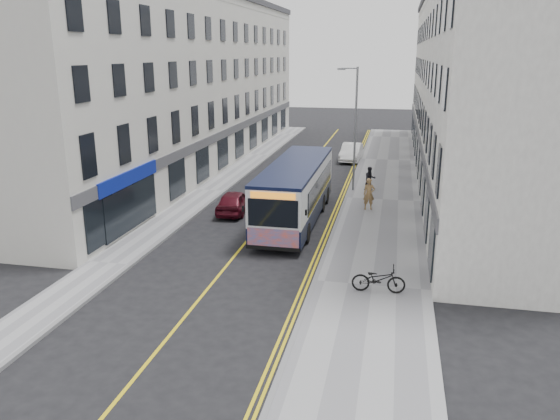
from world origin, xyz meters
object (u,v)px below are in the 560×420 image
at_px(pedestrian_near, 369,194).
at_px(car_maroon, 234,202).
at_px(car_white, 351,152).
at_px(city_bus, 296,190).
at_px(pedestrian_far, 370,179).
at_px(streetlamp, 354,125).
at_px(bicycle, 379,279).

bearing_deg(pedestrian_near, car_maroon, -178.55).
xyz_separation_m(pedestrian_near, car_white, (-2.30, 15.17, -0.30)).
relative_size(city_bus, pedestrian_far, 7.10).
xyz_separation_m(streetlamp, pedestrian_far, (1.15, 0.12, -3.48)).
height_order(city_bus, bicycle, city_bus).
relative_size(streetlamp, bicycle, 3.99).
height_order(bicycle, pedestrian_far, pedestrian_far).
distance_m(car_white, car_maroon, 17.84).
bearing_deg(city_bus, car_white, 85.33).
bearing_deg(pedestrian_near, pedestrian_far, 79.52).
xyz_separation_m(streetlamp, city_bus, (-2.44, -7.24, -2.62)).
distance_m(pedestrian_far, car_maroon, 9.77).
bearing_deg(bicycle, car_white, 4.98).
distance_m(city_bus, bicycle, 9.88).
xyz_separation_m(city_bus, pedestrian_near, (3.77, 2.79, -0.73)).
relative_size(streetlamp, city_bus, 0.72).
xyz_separation_m(city_bus, car_maroon, (-3.73, 0.89, -1.11)).
height_order(streetlamp, car_maroon, streetlamp).
height_order(city_bus, car_white, city_bus).
distance_m(streetlamp, bicycle, 16.42).
height_order(bicycle, car_maroon, car_maroon).
distance_m(pedestrian_far, car_white, 10.81).
height_order(car_white, car_maroon, car_white).
xyz_separation_m(pedestrian_far, car_maroon, (-7.32, -6.47, -0.25)).
distance_m(city_bus, car_white, 18.05).
xyz_separation_m(streetlamp, pedestrian_near, (1.33, -4.45, -3.35)).
distance_m(city_bus, car_maroon, 3.99).
height_order(pedestrian_far, car_maroon, pedestrian_far).
height_order(city_bus, car_maroon, city_bus).
bearing_deg(car_white, pedestrian_far, -76.06).
bearing_deg(car_white, city_bus, -92.03).
bearing_deg(car_maroon, streetlamp, -137.74).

